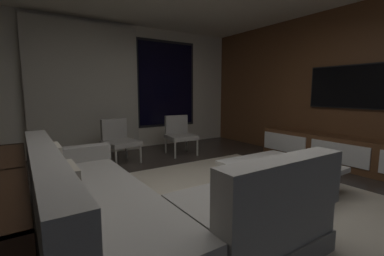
% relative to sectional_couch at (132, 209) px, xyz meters
% --- Properties ---
extents(floor, '(9.20, 9.20, 0.00)m').
position_rel_sectional_couch_xyz_m(floor, '(0.96, 0.04, -0.29)').
color(floor, '#332B26').
extents(back_wall_with_window, '(6.60, 0.30, 2.70)m').
position_rel_sectional_couch_xyz_m(back_wall_with_window, '(0.90, 3.65, 1.05)').
color(back_wall_with_window, beige).
rests_on(back_wall_with_window, floor).
extents(media_wall, '(0.12, 7.80, 2.70)m').
position_rel_sectional_couch_xyz_m(media_wall, '(4.02, 0.04, 1.06)').
color(media_wall, brown).
rests_on(media_wall, floor).
extents(area_rug, '(3.20, 3.80, 0.01)m').
position_rel_sectional_couch_xyz_m(area_rug, '(1.31, -0.06, -0.28)').
color(area_rug, beige).
rests_on(area_rug, floor).
extents(sectional_couch, '(1.98, 2.50, 0.82)m').
position_rel_sectional_couch_xyz_m(sectional_couch, '(0.00, 0.00, 0.00)').
color(sectional_couch, gray).
rests_on(sectional_couch, floor).
extents(coffee_table, '(1.16, 1.16, 0.36)m').
position_rel_sectional_couch_xyz_m(coffee_table, '(1.98, 0.07, -0.10)').
color(coffee_table, '#311D11').
rests_on(coffee_table, floor).
extents(book_stack_on_coffee_table, '(0.30, 0.19, 0.11)m').
position_rel_sectional_couch_xyz_m(book_stack_on_coffee_table, '(2.05, -0.01, 0.12)').
color(book_stack_on_coffee_table, '#CC713E').
rests_on(book_stack_on_coffee_table, coffee_table).
extents(accent_chair_near_window, '(0.60, 0.62, 0.78)m').
position_rel_sectional_couch_xyz_m(accent_chair_near_window, '(1.98, 2.56, 0.14)').
color(accent_chair_near_window, '#B2ADA0').
rests_on(accent_chair_near_window, floor).
extents(accent_chair_by_curtain, '(0.64, 0.65, 0.78)m').
position_rel_sectional_couch_xyz_m(accent_chair_by_curtain, '(0.73, 2.61, 0.14)').
color(accent_chair_by_curtain, '#B2ADA0').
rests_on(accent_chair_by_curtain, floor).
extents(media_console, '(0.46, 3.10, 0.52)m').
position_rel_sectional_couch_xyz_m(media_console, '(3.73, 0.09, -0.04)').
color(media_console, brown).
rests_on(media_console, floor).
extents(mounted_tv, '(0.05, 1.26, 0.72)m').
position_rel_sectional_couch_xyz_m(mounted_tv, '(3.91, 0.29, 1.06)').
color(mounted_tv, black).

